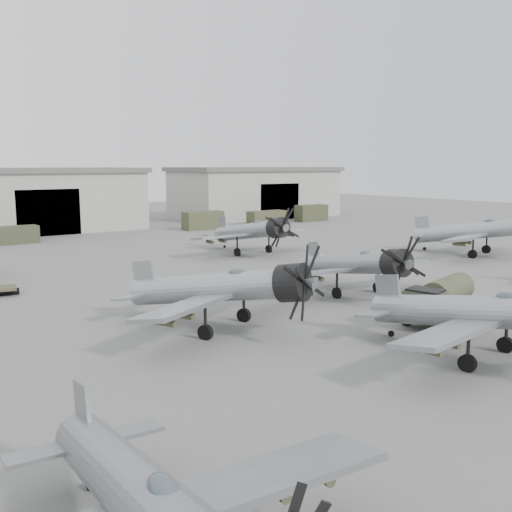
# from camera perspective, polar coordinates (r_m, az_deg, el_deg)

# --- Properties ---
(ground) EXTENTS (220.00, 220.00, 0.00)m
(ground) POSITION_cam_1_polar(r_m,az_deg,el_deg) (30.74, 11.20, -8.25)
(ground) COLOR #5F5F5C
(ground) RESTS_ON ground
(hangar_center) EXTENTS (29.00, 14.80, 8.70)m
(hangar_center) POSITION_cam_1_polar(r_m,az_deg,el_deg) (84.65, -21.37, 5.29)
(hangar_center) COLOR #AEAFA3
(hangar_center) RESTS_ON ground
(hangar_right) EXTENTS (29.00, 14.80, 8.70)m
(hangar_right) POSITION_cam_1_polar(r_m,az_deg,el_deg) (101.32, -0.04, 6.43)
(hangar_right) COLOR #AEAFA3
(hangar_right) RESTS_ON ground
(support_truck_3) EXTENTS (5.43, 2.20, 2.03)m
(support_truck_3) POSITION_cam_1_polar(r_m,az_deg,el_deg) (72.00, -23.10, 1.94)
(support_truck_3) COLOR #393D28
(support_truck_3) RESTS_ON ground
(support_truck_5) EXTENTS (5.85, 2.20, 2.56)m
(support_truck_5) POSITION_cam_1_polar(r_m,az_deg,el_deg) (81.62, -5.32, 3.57)
(support_truck_5) COLOR #44462D
(support_truck_5) RESTS_ON ground
(support_truck_6) EXTENTS (6.23, 2.20, 2.10)m
(support_truck_6) POSITION_cam_1_polar(r_m,az_deg,el_deg) (88.02, 1.07, 3.86)
(support_truck_6) COLOR #44442C
(support_truck_6) RESTS_ON ground
(support_truck_7) EXTENTS (5.53, 2.20, 2.63)m
(support_truck_7) POSITION_cam_1_polar(r_m,az_deg,el_deg) (93.82, 5.55, 4.31)
(support_truck_7) COLOR #3E3F29
(support_truck_7) RESTS_ON ground
(aircraft_near_0) EXTENTS (11.82, 10.64, 4.71)m
(aircraft_near_0) POSITION_cam_1_polar(r_m,az_deg,el_deg) (12.83, -10.27, -23.74)
(aircraft_near_0) COLOR gray
(aircraft_near_0) RESTS_ON ground
(aircraft_near_1) EXTENTS (12.85, 11.56, 5.11)m
(aircraft_near_1) POSITION_cam_1_polar(r_m,az_deg,el_deg) (28.49, 22.61, -5.32)
(aircraft_near_1) COLOR #93959B
(aircraft_near_1) RESTS_ON ground
(aircraft_mid_1) EXTENTS (12.89, 11.69, 5.29)m
(aircraft_mid_1) POSITION_cam_1_polar(r_m,az_deg,el_deg) (31.32, -2.86, -3.21)
(aircraft_mid_1) COLOR #95999D
(aircraft_mid_1) RESTS_ON ground
(aircraft_mid_2) EXTENTS (12.27, 11.04, 4.88)m
(aircraft_mid_2) POSITION_cam_1_polar(r_m,az_deg,el_deg) (40.38, 10.32, -0.83)
(aircraft_mid_2) COLOR gray
(aircraft_mid_2) RESTS_ON ground
(aircraft_mid_3) EXTENTS (14.09, 12.68, 5.61)m
(aircraft_mid_3) POSITION_cam_1_polar(r_m,az_deg,el_deg) (61.63, 21.70, 2.37)
(aircraft_mid_3) COLOR #999DA1
(aircraft_mid_3) RESTS_ON ground
(aircraft_far_1) EXTENTS (13.15, 11.83, 5.29)m
(aircraft_far_1) POSITION_cam_1_polar(r_m,az_deg,el_deg) (58.14, -0.19, 2.51)
(aircraft_far_1) COLOR gray
(aircraft_far_1) RESTS_ON ground
(fuel_tanker) EXTENTS (6.71, 4.01, 2.47)m
(fuel_tanker) POSITION_cam_1_polar(r_m,az_deg,el_deg) (35.17, 18.06, -3.94)
(fuel_tanker) COLOR #3D432C
(fuel_tanker) RESTS_ON ground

